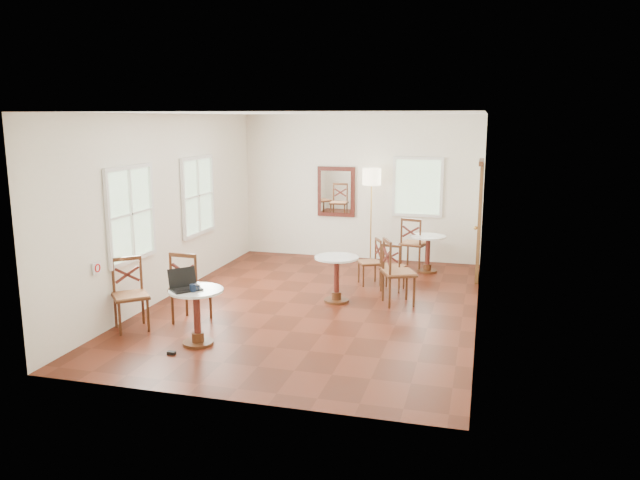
% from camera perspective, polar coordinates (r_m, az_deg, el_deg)
% --- Properties ---
extents(ground, '(7.00, 7.00, 0.00)m').
position_cam_1_polar(ground, '(9.91, -0.45, -6.01)').
color(ground, '#521C0E').
rests_on(ground, ground).
extents(room_shell, '(5.02, 7.02, 3.01)m').
position_cam_1_polar(room_shell, '(9.80, -0.38, 5.09)').
color(room_shell, white).
rests_on(room_shell, ground).
extents(cafe_table_near, '(0.71, 0.71, 0.75)m').
position_cam_1_polar(cafe_table_near, '(8.28, -11.29, -6.39)').
color(cafe_table_near, '#492612').
rests_on(cafe_table_near, ground).
extents(cafe_table_mid, '(0.71, 0.71, 0.75)m').
position_cam_1_polar(cafe_table_mid, '(9.97, 1.53, -3.14)').
color(cafe_table_mid, '#492612').
rests_on(cafe_table_mid, ground).
extents(cafe_table_back, '(0.67, 0.67, 0.71)m').
position_cam_1_polar(cafe_table_back, '(12.06, 9.92, -0.87)').
color(cafe_table_back, '#492612').
rests_on(cafe_table_back, ground).
extents(chair_near_a, '(0.51, 0.51, 1.06)m').
position_cam_1_polar(chair_near_a, '(9.17, -11.90, -4.25)').
color(chair_near_a, '#492612').
rests_on(chair_near_a, ground).
extents(chair_near_b, '(0.66, 0.66, 1.01)m').
position_cam_1_polar(chair_near_b, '(9.08, -17.10, -4.83)').
color(chair_near_b, '#492612').
rests_on(chair_near_b, ground).
extents(chair_mid_a, '(0.43, 0.43, 0.84)m').
position_cam_1_polar(chair_mid_a, '(10.69, 6.70, -2.48)').
color(chair_mid_a, '#492612').
rests_on(chair_mid_a, ground).
extents(chair_mid_b, '(0.65, 0.65, 1.06)m').
position_cam_1_polar(chair_mid_b, '(9.90, 7.11, -2.96)').
color(chair_mid_b, '#492612').
rests_on(chair_mid_b, ground).
extents(chair_back_a, '(0.57, 0.57, 1.02)m').
position_cam_1_polar(chair_back_a, '(12.29, 8.61, -0.29)').
color(chair_back_a, '#492612').
rests_on(chair_back_a, ground).
extents(chair_back_b, '(0.51, 0.51, 0.82)m').
position_cam_1_polar(chair_back_b, '(11.05, 4.70, -2.03)').
color(chair_back_b, '#492612').
rests_on(chair_back_b, ground).
extents(floor_lamp, '(0.38, 0.38, 1.93)m').
position_cam_1_polar(floor_lamp, '(12.54, 4.78, 5.25)').
color(floor_lamp, '#BF8C3F').
rests_on(floor_lamp, ground).
extents(laptop, '(0.47, 0.48, 0.26)m').
position_cam_1_polar(laptop, '(8.22, -12.39, -4.01)').
color(laptop, black).
rests_on(laptop, cafe_table_near).
extents(mouse, '(0.13, 0.11, 0.04)m').
position_cam_1_polar(mouse, '(8.28, -11.32, -4.18)').
color(mouse, black).
rests_on(mouse, cafe_table_near).
extents(navy_mug, '(0.12, 0.08, 0.10)m').
position_cam_1_polar(navy_mug, '(8.08, -11.62, -4.35)').
color(navy_mug, black).
rests_on(navy_mug, cafe_table_near).
extents(water_glass, '(0.06, 0.06, 0.11)m').
position_cam_1_polar(water_glass, '(8.13, -11.21, -4.20)').
color(water_glass, white).
rests_on(water_glass, cafe_table_near).
extents(power_adapter, '(0.10, 0.06, 0.04)m').
position_cam_1_polar(power_adapter, '(8.15, -13.55, -10.09)').
color(power_adapter, black).
rests_on(power_adapter, ground).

